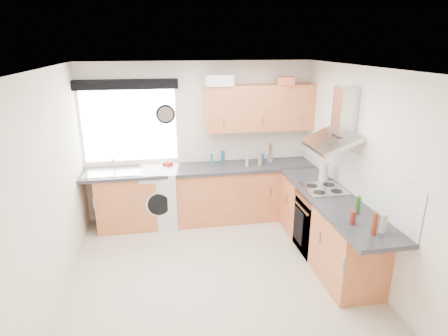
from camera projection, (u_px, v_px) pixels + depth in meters
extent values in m
plane|color=beige|center=(216.00, 273.00, 4.72)|extent=(3.60, 3.60, 0.00)
cube|color=white|center=(215.00, 68.00, 3.92)|extent=(3.60, 3.60, 0.02)
cube|color=silver|center=(198.00, 141.00, 6.00)|extent=(3.60, 0.02, 2.50)
cube|color=silver|center=(254.00, 267.00, 2.64)|extent=(3.60, 0.02, 2.50)
cube|color=silver|center=(50.00, 190.00, 4.02)|extent=(0.02, 3.60, 2.50)
cube|color=silver|center=(359.00, 171.00, 4.61)|extent=(0.02, 3.60, 2.50)
cube|color=silver|center=(130.00, 126.00, 5.72)|extent=(1.40, 0.02, 1.10)
cube|color=black|center=(126.00, 84.00, 5.44)|extent=(1.50, 0.18, 0.14)
cube|color=white|center=(346.00, 169.00, 4.92)|extent=(0.01, 3.00, 0.54)
cube|color=#AF5B34|center=(195.00, 196.00, 5.97)|extent=(3.00, 0.58, 0.86)
cube|color=#AF5B34|center=(291.00, 190.00, 6.23)|extent=(0.60, 0.60, 0.86)
cube|color=#AF5B34|center=(326.00, 227.00, 4.97)|extent=(0.58, 2.10, 0.86)
cube|color=#27272B|center=(201.00, 169.00, 5.84)|extent=(3.60, 0.62, 0.05)
cube|color=#27272B|center=(334.00, 200.00, 4.68)|extent=(0.62, 2.42, 0.05)
cube|color=black|center=(321.00, 222.00, 5.11)|extent=(0.56, 0.58, 0.85)
cube|color=#AAAAAA|center=(324.00, 189.00, 4.95)|extent=(0.52, 0.52, 0.01)
cube|color=#AF5B34|center=(260.00, 107.00, 5.82)|extent=(1.70, 0.35, 0.70)
cube|color=silver|center=(159.00, 197.00, 5.88)|extent=(0.71, 0.69, 0.91)
cylinder|color=black|center=(166.00, 114.00, 5.75)|extent=(0.30, 0.04, 0.30)
cube|color=silver|center=(219.00, 80.00, 5.51)|extent=(0.40, 0.30, 0.16)
cube|color=#C25334|center=(286.00, 81.00, 5.65)|extent=(0.30, 0.27, 0.12)
cylinder|color=gray|center=(270.00, 158.00, 6.06)|extent=(0.10, 0.10, 0.13)
cylinder|color=silver|center=(324.00, 172.00, 5.21)|extent=(0.14, 0.14, 0.27)
cylinder|color=#A7A08E|center=(247.00, 160.00, 5.85)|extent=(0.05, 0.05, 0.22)
cylinder|color=#171444|center=(270.00, 158.00, 6.07)|extent=(0.07, 0.07, 0.13)
cylinder|color=#183E16|center=(245.00, 162.00, 5.94)|extent=(0.04, 0.04, 0.10)
cylinder|color=#A57D38|center=(260.00, 161.00, 5.90)|extent=(0.07, 0.07, 0.14)
cylinder|color=#1C5A88|center=(211.00, 159.00, 5.96)|extent=(0.04, 0.04, 0.17)
cylinder|color=navy|center=(223.00, 157.00, 5.99)|extent=(0.06, 0.06, 0.21)
cylinder|color=#1C4B89|center=(262.00, 159.00, 5.97)|extent=(0.06, 0.06, 0.17)
cylinder|color=#A99C90|center=(384.00, 223.00, 3.80)|extent=(0.07, 0.07, 0.20)
cylinder|color=maroon|center=(375.00, 224.00, 3.75)|extent=(0.06, 0.06, 0.24)
cylinder|color=maroon|center=(353.00, 218.00, 3.98)|extent=(0.06, 0.06, 0.15)
cylinder|color=#204E1C|center=(358.00, 205.00, 4.22)|extent=(0.06, 0.06, 0.21)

